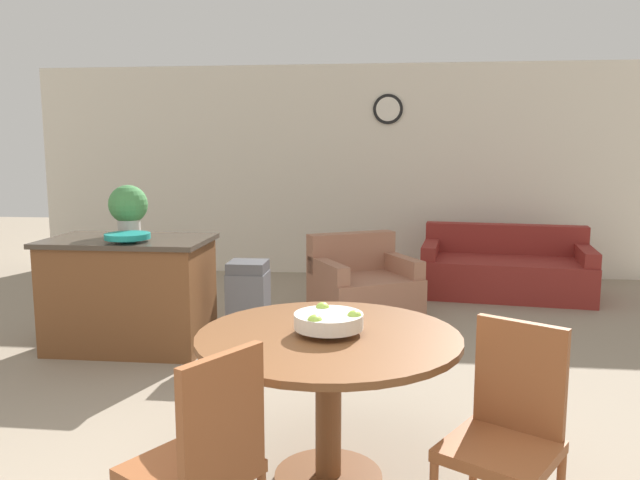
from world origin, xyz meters
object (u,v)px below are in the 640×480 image
at_px(kitchen_island, 130,293).
at_px(trash_bin, 249,307).
at_px(armchair, 363,288).
at_px(fruit_bowl, 329,321).
at_px(dining_table, 328,368).
at_px(couch, 505,271).
at_px(dining_chair_near_left, 203,457).
at_px(dining_chair_near_right, 508,426).
at_px(potted_plant, 128,207).
at_px(teal_bowl, 127,236).

relative_size(kitchen_island, trash_bin, 1.77).
distance_m(kitchen_island, armchair, 2.25).
bearing_deg(fruit_bowl, dining_table, 161.56).
height_order(dining_table, couch, dining_table).
xyz_separation_m(dining_chair_near_left, trash_bin, (-0.45, 2.73, -0.15)).
bearing_deg(fruit_bowl, dining_chair_near_right, -26.77).
bearing_deg(dining_chair_near_left, dining_table, 5.00).
height_order(fruit_bowl, couch, fruit_bowl).
height_order(kitchen_island, potted_plant, potted_plant).
relative_size(dining_chair_near_right, armchair, 0.78).
relative_size(fruit_bowl, kitchen_island, 0.25).
xyz_separation_m(fruit_bowl, couch, (1.60, 4.23, -0.56)).
bearing_deg(couch, kitchen_island, -138.87).
bearing_deg(dining_chair_near_right, kitchen_island, -9.92).
height_order(dining_chair_near_left, teal_bowl, teal_bowl).
bearing_deg(trash_bin, kitchen_island, -179.38).
xyz_separation_m(kitchen_island, couch, (3.44, 2.29, -0.19)).
bearing_deg(armchair, kitchen_island, -175.01).
relative_size(dining_chair_near_right, couch, 0.48).
height_order(dining_chair_near_right, armchair, dining_chair_near_right).
relative_size(dining_table, dining_chair_near_right, 1.37).
bearing_deg(dining_table, fruit_bowl, -18.44).
xyz_separation_m(dining_chair_near_right, trash_bin, (-1.62, 2.34, -0.15)).
xyz_separation_m(dining_table, teal_bowl, (-1.75, 1.75, 0.37)).
distance_m(fruit_bowl, kitchen_island, 2.70).
bearing_deg(couch, dining_chair_near_right, -92.58).
height_order(kitchen_island, armchair, kitchen_island).
distance_m(dining_chair_near_left, teal_bowl, 2.90).
bearing_deg(fruit_bowl, trash_bin, 113.42).
xyz_separation_m(kitchen_island, teal_bowl, (0.08, -0.19, 0.50)).
distance_m(dining_table, teal_bowl, 2.50).
distance_m(trash_bin, couch, 3.34).
distance_m(dining_chair_near_left, armchair, 3.99).
height_order(fruit_bowl, armchair, fruit_bowl).
xyz_separation_m(teal_bowl, couch, (3.36, 2.48, -0.69)).
relative_size(dining_chair_near_left, potted_plant, 2.20).
height_order(dining_chair_near_right, kitchen_island, dining_chair_near_right).
height_order(dining_table, dining_chair_near_left, dining_chair_near_left).
relative_size(dining_chair_near_left, kitchen_island, 0.71).
bearing_deg(kitchen_island, couch, 33.63).
xyz_separation_m(fruit_bowl, trash_bin, (-0.84, 1.95, -0.46)).
height_order(dining_chair_near_left, dining_chair_near_right, same).
distance_m(dining_chair_near_left, fruit_bowl, 0.93).
bearing_deg(armchair, dining_chair_near_right, -106.64).
height_order(dining_chair_near_left, armchair, dining_chair_near_left).
bearing_deg(teal_bowl, dining_chair_near_right, -40.15).
bearing_deg(couch, fruit_bowl, -103.25).
height_order(fruit_bowl, potted_plant, potted_plant).
height_order(dining_table, kitchen_island, kitchen_island).
bearing_deg(teal_bowl, couch, 36.46).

